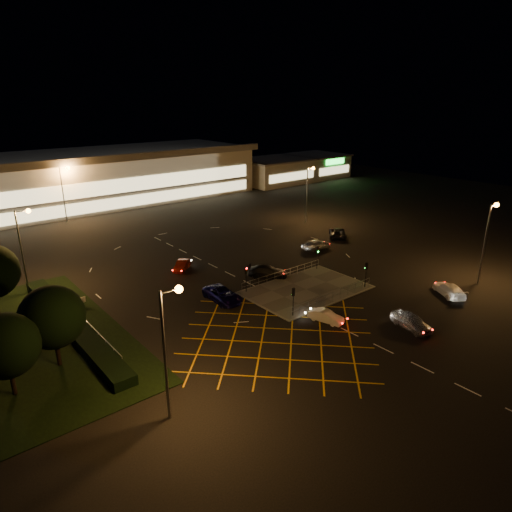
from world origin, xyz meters
TOP-DOWN VIEW (x-y plane):
  - ground at (0.00, 0.00)m, footprint 180.00×180.00m
  - pedestrian_island at (2.00, -2.00)m, footprint 14.00×9.00m
  - grass_verge at (-28.00, 6.00)m, footprint 18.00×30.00m
  - hedge at (-23.00, 6.00)m, footprint 2.00×26.00m
  - supermarket at (0.00, 61.95)m, footprint 72.00×26.50m
  - retail_unit_a at (46.00, 53.97)m, footprint 18.80×14.80m
  - retail_unit_b at (62.00, 53.96)m, footprint 14.80×14.80m
  - streetlight_sw at (-21.56, -12.00)m, footprint 1.78×0.56m
  - streetlight_se at (20.44, -14.00)m, footprint 1.78×0.56m
  - streetlight_nw at (-23.56, 18.00)m, footprint 1.78×0.56m
  - streetlight_ne at (24.44, 20.00)m, footprint 1.78×0.56m
  - streetlight_far_left at (-9.56, 48.00)m, footprint 1.78×0.56m
  - streetlight_far_right at (30.44, 50.00)m, footprint 1.78×0.56m
  - signal_sw at (-4.00, -5.99)m, footprint 0.28×0.30m
  - signal_se at (8.00, -5.99)m, footprint 0.28×0.30m
  - signal_nw at (-4.00, 1.99)m, footprint 0.28×0.30m
  - signal_ne at (8.00, 1.99)m, footprint 0.28×0.30m
  - tree_a at (-30.00, -2.00)m, footprint 5.04×5.04m
  - tree_e at (-26.00, 0.00)m, footprint 5.40×5.40m
  - car_near_silver at (3.35, -15.38)m, footprint 2.72×4.86m
  - car_queue_white at (-2.18, -9.00)m, footprint 2.23×3.90m
  - car_left_blue at (-7.50, 1.90)m, footprint 2.74×5.58m
  - car_far_dkgrey at (1.18, 4.19)m, footprint 5.01×5.09m
  - car_right_silver at (14.05, 7.96)m, footprint 4.81×2.50m
  - car_circ_red at (-6.06, 13.26)m, footprint 3.83×3.62m
  - car_east_grey at (21.48, 10.27)m, footprint 5.49×5.45m
  - car_approach_white at (13.87, -13.54)m, footprint 4.32×5.28m

SIDE VIEW (x-z plane):
  - ground at x=0.00m, z-range 0.00..0.00m
  - grass_verge at x=-28.00m, z-range 0.00..0.08m
  - pedestrian_island at x=2.00m, z-range 0.00..0.12m
  - hedge at x=-23.00m, z-range 0.00..1.00m
  - car_queue_white at x=-2.18m, z-range 0.00..1.22m
  - car_circ_red at x=-6.06m, z-range 0.00..1.29m
  - car_approach_white at x=13.87m, z-range 0.00..1.44m
  - car_east_grey at x=21.48m, z-range 0.00..1.47m
  - car_far_dkgrey at x=1.18m, z-range 0.00..1.47m
  - car_left_blue at x=-7.50m, z-range 0.00..1.53m
  - car_near_silver at x=3.35m, z-range 0.00..1.56m
  - car_right_silver at x=14.05m, z-range 0.00..1.56m
  - signal_sw at x=-4.00m, z-range 0.79..3.94m
  - signal_se at x=8.00m, z-range 0.79..3.94m
  - signal_nw at x=-4.00m, z-range 0.79..3.94m
  - signal_ne at x=8.00m, z-range 0.79..3.94m
  - retail_unit_a at x=46.00m, z-range 0.04..6.39m
  - retail_unit_b at x=62.00m, z-range 0.05..6.40m
  - tree_a at x=-30.00m, z-range 0.90..7.76m
  - tree_e at x=-26.00m, z-range 0.97..8.32m
  - supermarket at x=0.00m, z-range 0.06..10.56m
  - streetlight_sw at x=-21.56m, z-range 1.55..11.58m
  - streetlight_se at x=20.44m, z-range 1.55..11.58m
  - streetlight_nw at x=-23.56m, z-range 1.55..11.58m
  - streetlight_ne at x=24.44m, z-range 1.55..11.58m
  - streetlight_far_left at x=-9.56m, z-range 1.55..11.58m
  - streetlight_far_right at x=30.44m, z-range 1.55..11.58m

